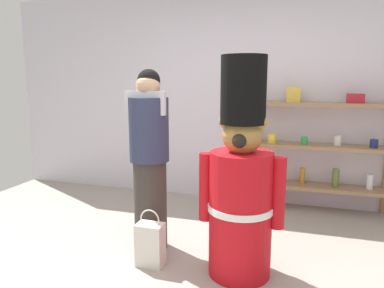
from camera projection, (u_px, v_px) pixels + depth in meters
back_wall at (243, 97)px, 4.45m from camera, size 6.40×0.12×2.60m
merchandise_shelf at (320, 144)px, 4.07m from camera, size 1.49×0.35×1.60m
teddy_bear_guard at (241, 187)px, 2.72m from camera, size 0.66×0.50×1.69m
person_shopper at (150, 159)px, 3.14m from camera, size 0.36×0.34×1.60m
shopping_bag at (150, 244)px, 2.94m from camera, size 0.22×0.15×0.48m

